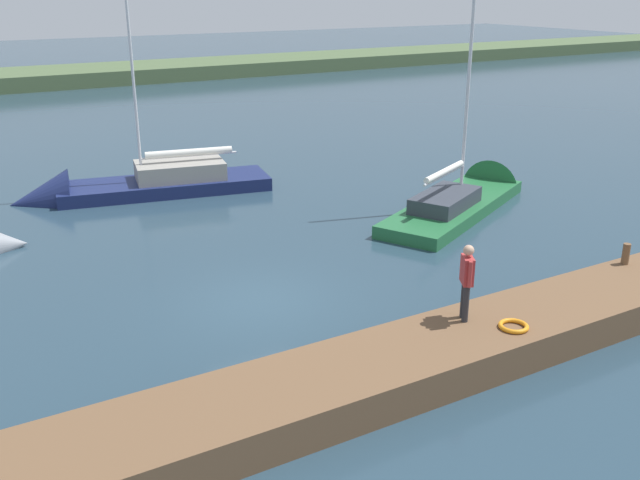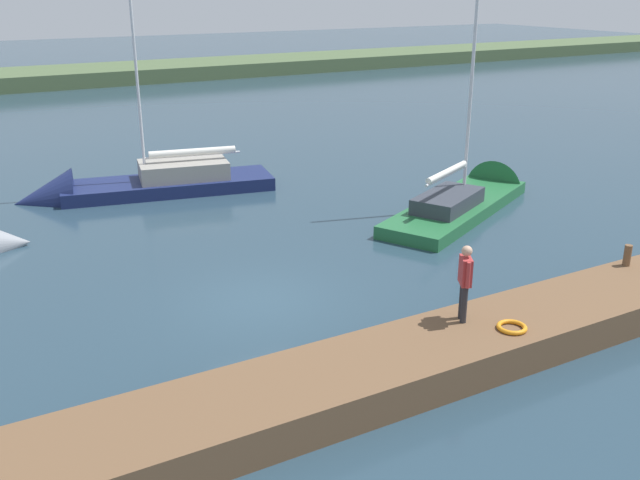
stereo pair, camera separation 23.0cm
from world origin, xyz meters
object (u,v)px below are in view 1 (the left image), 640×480
sailboat_outer_mooring (472,197)px  sailboat_behind_pier (126,192)px  person_on_dock (467,277)px  mooring_post_near (626,254)px  life_ring_buoy (514,326)px

sailboat_outer_mooring → sailboat_behind_pier: 13.46m
sailboat_outer_mooring → person_on_dock: 12.09m
mooring_post_near → sailboat_outer_mooring: size_ratio=0.05×
life_ring_buoy → person_on_dock: size_ratio=0.37×
life_ring_buoy → sailboat_behind_pier: size_ratio=0.05×
mooring_post_near → life_ring_buoy: bearing=13.4°
life_ring_buoy → sailboat_outer_mooring: 12.25m
mooring_post_near → sailboat_outer_mooring: 8.74m
life_ring_buoy → mooring_post_near: bearing=-166.6°
life_ring_buoy → sailboat_outer_mooring: size_ratio=0.06×
life_ring_buoy → person_on_dock: person_on_dock is taller
sailboat_outer_mooring → sailboat_behind_pier: bearing=119.9°
mooring_post_near → sailboat_outer_mooring: sailboat_outer_mooring is taller
person_on_dock → life_ring_buoy: bearing=-24.4°
sailboat_outer_mooring → sailboat_behind_pier: sailboat_behind_pier is taller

